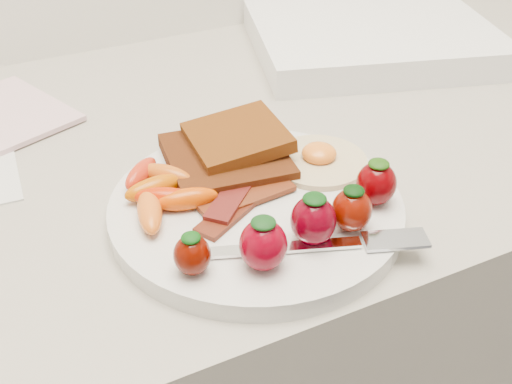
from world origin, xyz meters
name	(u,v)px	position (x,y,z in m)	size (l,w,h in m)	color
plate	(256,209)	(0.00, 1.54, 0.91)	(0.27, 0.27, 0.02)	silver
toast_lower	(226,158)	(0.00, 1.61, 0.93)	(0.11, 0.11, 0.01)	#321006
toast_upper	(237,137)	(0.02, 1.62, 0.94)	(0.09, 0.09, 0.01)	#411B06
fried_egg	(319,159)	(0.09, 1.57, 0.92)	(0.12, 0.12, 0.02)	beige
bacon_strips	(239,199)	(-0.01, 1.55, 0.92)	(0.11, 0.09, 0.01)	#310406
baby_carrots	(161,192)	(-0.07, 1.58, 0.93)	(0.08, 0.12, 0.02)	#BA5100
strawberries	(310,219)	(0.02, 1.47, 0.94)	(0.22, 0.07, 0.05)	#4B0800
fork	(335,244)	(0.03, 1.46, 0.92)	(0.18, 0.08, 0.00)	white
notepad	(8,112)	(-0.17, 1.85, 0.91)	(0.11, 0.16, 0.01)	#D2A8B2
appliance	(372,38)	(0.32, 1.82, 0.92)	(0.33, 0.26, 0.04)	white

